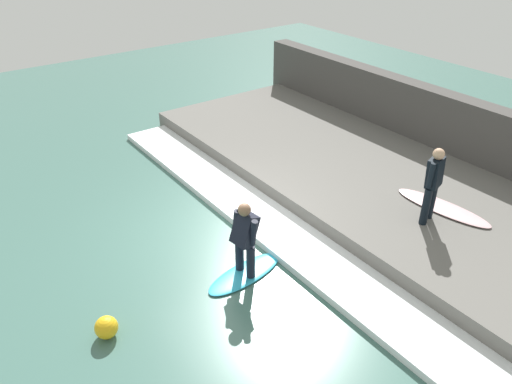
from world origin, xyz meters
TOP-DOWN VIEW (x-y plane):
  - ground_plane at (0.00, 0.00)m, footprint 28.00×28.00m
  - concrete_ledge at (3.69, 0.00)m, footprint 4.40×11.33m
  - back_wall at (6.14, 0.00)m, footprint 0.50×11.89m
  - wave_foam_crest at (0.92, 0.00)m, footprint 1.13×10.76m
  - surfboard_riding at (-0.33, -1.26)m, footprint 1.66×0.76m
  - surfer_riding at (-0.33, -1.26)m, footprint 0.45×0.61m
  - surfer_waiting_near at (3.09, -2.39)m, footprint 0.50×0.33m
  - surfboard_waiting_near at (3.71, -2.33)m, footprint 0.79×2.03m
  - marker_buoy at (-2.84, -1.19)m, footprint 0.35×0.35m

SIDE VIEW (x-z plane):
  - ground_plane at x=0.00m, z-range 0.00..0.00m
  - surfboard_riding at x=-0.33m, z-range 0.00..0.06m
  - wave_foam_crest at x=0.92m, z-range 0.00..0.14m
  - marker_buoy at x=-2.84m, z-range 0.00..0.35m
  - concrete_ledge at x=3.69m, z-range 0.00..0.42m
  - surfboard_waiting_near at x=3.71m, z-range 0.42..0.48m
  - surfer_riding at x=-0.33m, z-range 0.14..1.55m
  - back_wall at x=6.14m, z-range 0.00..1.77m
  - surfer_waiting_near at x=3.09m, z-range 0.52..2.03m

